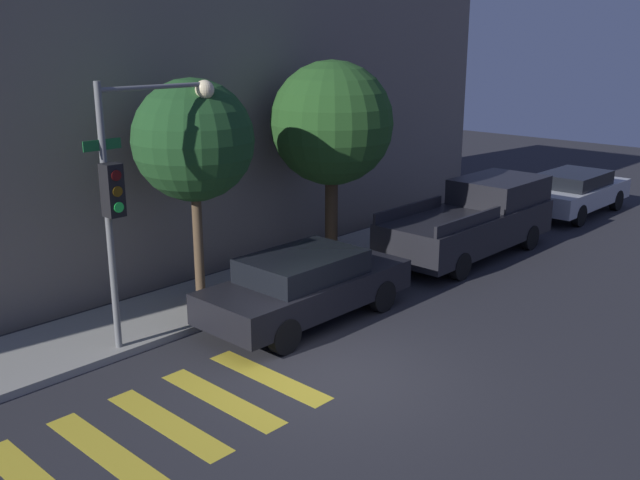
{
  "coord_description": "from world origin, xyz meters",
  "views": [
    {
      "loc": [
        -8.14,
        -7.29,
        5.52
      ],
      "look_at": [
        1.86,
        2.1,
        1.6
      ],
      "focal_mm": 40.0,
      "sensor_mm": 36.0,
      "label": 1
    }
  ],
  "objects_px": {
    "traffic_light_pole": "(135,170)",
    "sedan_middle": "(574,191)",
    "tree_near_corner": "(193,141)",
    "tree_midblock": "(332,124)",
    "pickup_truck": "(475,219)",
    "sedan_near_corner": "(306,285)"
  },
  "relations": [
    {
      "from": "sedan_near_corner",
      "to": "tree_midblock",
      "type": "bearing_deg",
      "value": 34.28
    },
    {
      "from": "sedan_middle",
      "to": "sedan_near_corner",
      "type": "bearing_deg",
      "value": 180.0
    },
    {
      "from": "traffic_light_pole",
      "to": "sedan_middle",
      "type": "xyz_separation_m",
      "value": [
        15.27,
        -1.27,
        -2.56
      ]
    },
    {
      "from": "sedan_near_corner",
      "to": "pickup_truck",
      "type": "bearing_deg",
      "value": 0.0
    },
    {
      "from": "traffic_light_pole",
      "to": "sedan_near_corner",
      "type": "relative_size",
      "value": 1.06
    },
    {
      "from": "pickup_truck",
      "to": "tree_near_corner",
      "type": "distance_m",
      "value": 8.08
    },
    {
      "from": "traffic_light_pole",
      "to": "sedan_middle",
      "type": "relative_size",
      "value": 1.04
    },
    {
      "from": "sedan_near_corner",
      "to": "tree_midblock",
      "type": "distance_m",
      "value": 4.59
    },
    {
      "from": "traffic_light_pole",
      "to": "tree_near_corner",
      "type": "xyz_separation_m",
      "value": [
        1.85,
        0.79,
        0.24
      ]
    },
    {
      "from": "sedan_near_corner",
      "to": "sedan_middle",
      "type": "height_order",
      "value": "sedan_near_corner"
    },
    {
      "from": "pickup_truck",
      "to": "sedan_middle",
      "type": "xyz_separation_m",
      "value": [
        6.05,
        0.0,
        -0.2
      ]
    },
    {
      "from": "tree_midblock",
      "to": "tree_near_corner",
      "type": "bearing_deg",
      "value": 180.0
    },
    {
      "from": "pickup_truck",
      "to": "sedan_middle",
      "type": "bearing_deg",
      "value": 0.0
    },
    {
      "from": "tree_near_corner",
      "to": "sedan_middle",
      "type": "bearing_deg",
      "value": -8.72
    },
    {
      "from": "tree_near_corner",
      "to": "tree_midblock",
      "type": "bearing_deg",
      "value": 0.0
    },
    {
      "from": "pickup_truck",
      "to": "tree_midblock",
      "type": "height_order",
      "value": "tree_midblock"
    },
    {
      "from": "sedan_near_corner",
      "to": "tree_midblock",
      "type": "relative_size",
      "value": 0.91
    },
    {
      "from": "pickup_truck",
      "to": "sedan_middle",
      "type": "relative_size",
      "value": 1.19
    },
    {
      "from": "traffic_light_pole",
      "to": "sedan_near_corner",
      "type": "xyz_separation_m",
      "value": [
        2.9,
        -1.27,
        -2.55
      ]
    },
    {
      "from": "traffic_light_pole",
      "to": "tree_midblock",
      "type": "bearing_deg",
      "value": 7.6
    },
    {
      "from": "sedan_middle",
      "to": "tree_near_corner",
      "type": "distance_m",
      "value": 13.86
    },
    {
      "from": "traffic_light_pole",
      "to": "pickup_truck",
      "type": "bearing_deg",
      "value": -7.83
    }
  ]
}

